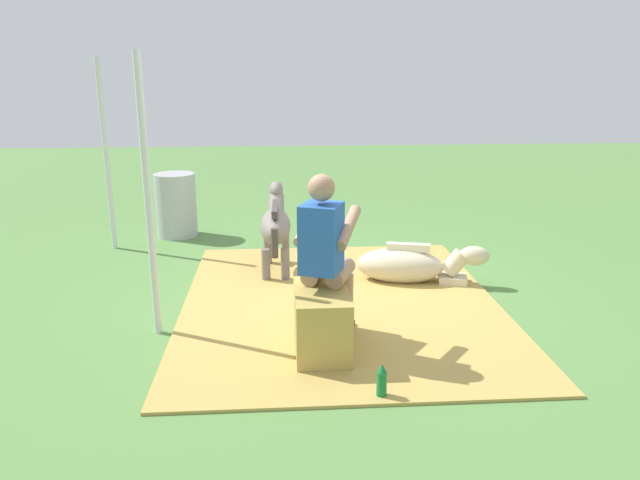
% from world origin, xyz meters
% --- Properties ---
extents(ground_plane, '(24.00, 24.00, 0.00)m').
position_xyz_m(ground_plane, '(0.00, 0.00, 0.00)').
color(ground_plane, '#568442').
extents(hay_patch, '(3.57, 2.92, 0.02)m').
position_xyz_m(hay_patch, '(-0.26, -0.02, 0.01)').
color(hay_patch, tan).
rests_on(hay_patch, ground).
extents(hay_bale, '(0.68, 0.41, 0.51)m').
position_xyz_m(hay_bale, '(-1.25, 0.23, 0.26)').
color(hay_bale, tan).
rests_on(hay_bale, ground).
extents(person_seated, '(0.72, 0.56, 1.39)m').
position_xyz_m(person_seated, '(-1.09, 0.18, 0.78)').
color(person_seated, tan).
rests_on(person_seated, ground).
extents(pony_standing, '(1.35, 0.33, 0.88)m').
position_xyz_m(pony_standing, '(0.79, 0.58, 0.52)').
color(pony_standing, slate).
rests_on(pony_standing, ground).
extents(pony_lying, '(0.58, 1.36, 0.42)m').
position_xyz_m(pony_lying, '(0.28, -0.79, 0.19)').
color(pony_lying, beige).
rests_on(pony_lying, ground).
extents(soda_bottle, '(0.07, 0.07, 0.25)m').
position_xyz_m(soda_bottle, '(-1.94, -0.12, 0.12)').
color(soda_bottle, '#197233').
rests_on(soda_bottle, ground).
extents(water_barrel, '(0.53, 0.53, 0.83)m').
position_xyz_m(water_barrel, '(2.30, 1.89, 0.41)').
color(water_barrel, '#B2B2B7').
rests_on(water_barrel, ground).
extents(tent_pole_left, '(0.06, 0.06, 2.26)m').
position_xyz_m(tent_pole_left, '(-0.78, 1.56, 1.13)').
color(tent_pole_left, silver).
rests_on(tent_pole_left, ground).
extents(tent_pole_right, '(0.06, 0.06, 2.26)m').
position_xyz_m(tent_pole_right, '(1.76, 2.57, 1.13)').
color(tent_pole_right, silver).
rests_on(tent_pole_right, ground).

